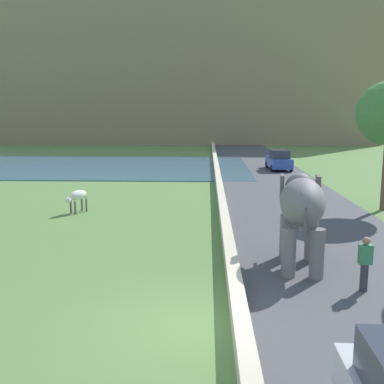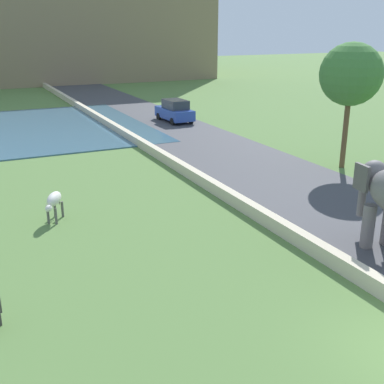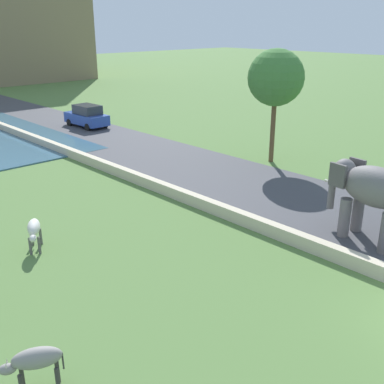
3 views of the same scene
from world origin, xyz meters
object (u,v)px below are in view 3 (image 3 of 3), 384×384
object	(u,v)px
elephant	(370,190)
car_blue	(87,116)
cow_grey	(35,361)
cow_white	(34,229)

from	to	relation	value
elephant	car_blue	xyz separation A→B (m)	(3.12, 25.15, -1.14)
elephant	cow_grey	xyz separation A→B (m)	(-12.66, 1.31, -1.20)
cow_white	cow_grey	bearing A→B (deg)	-115.31
cow_grey	cow_white	xyz separation A→B (m)	(3.11, 6.58, 0.00)
cow_white	elephant	bearing A→B (deg)	-39.59
car_blue	cow_white	bearing A→B (deg)	-126.29
car_blue	elephant	bearing A→B (deg)	-97.08
elephant	car_blue	distance (m)	25.37
elephant	cow_white	world-z (taller)	elephant
car_blue	cow_grey	xyz separation A→B (m)	(-15.78, -23.84, -0.06)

